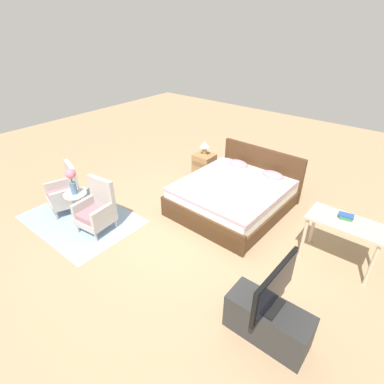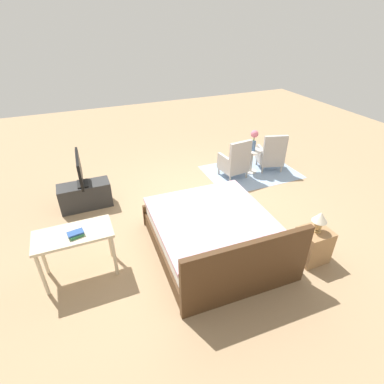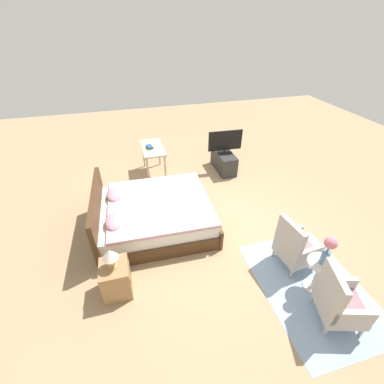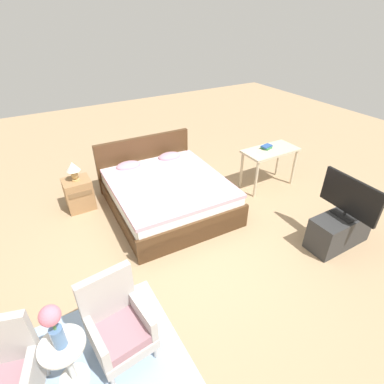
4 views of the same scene
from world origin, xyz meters
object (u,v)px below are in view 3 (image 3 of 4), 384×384
Objects in this scene: bed at (153,214)px; armchair_by_window_right at (295,247)px; table_lamp at (110,256)px; book_stack at (150,147)px; side_table at (318,272)px; tv_flatscreen at (225,141)px; armchair_by_window_left at (338,302)px; nightstand at (116,279)px; vanity_desk at (153,151)px; flower_vase at (329,248)px; tv_stand at (224,161)px.

bed is 2.36× the size of armchair_by_window_right.
armchair_by_window_right reaches higher than table_lamp.
book_stack is at bearing -16.45° from table_lamp.
bed is 2.93m from side_table.
tv_flatscreen is at bearing -96.44° from book_stack.
bed reaches higher than armchair_by_window_left.
nightstand is 0.63× the size of tv_flatscreen.
table_lamp is 3.47m from vanity_desk.
flower_vase is 3.77m from tv_flatscreen.
flower_vase is 2.96m from table_lamp.
table_lamp is 1.49× the size of book_stack.
tv_stand is at bearing -0.64° from armchair_by_window_left.
armchair_by_window_left is 1.93× the size of flower_vase.
side_table is 3.77m from tv_stand.
flower_vase is (0.00, 0.00, 0.50)m from side_table.
flower_vase is (-0.50, -0.07, 0.47)m from armchair_by_window_right.
book_stack is (0.21, 1.88, -0.02)m from tv_flatscreen.
armchair_by_window_left is at bearing -113.30° from table_lamp.
armchair_by_window_left is 4.26m from tv_stand.
table_lamp is 4.20m from tv_stand.
bed is at bearing 129.81° from tv_flatscreen.
armchair_by_window_right is 3.28m from tv_stand.
table_lamp is (0.72, 2.87, -0.10)m from flower_vase.
tv_stand is at bearing 0.35° from flower_vase.
tv_flatscreen reaches higher than armchair_by_window_right.
armchair_by_window_right is at bearing -153.55° from vanity_desk.
table_lamp reaches higher than vanity_desk.
armchair_by_window_right reaches higher than book_stack.
bed is 2.80m from tv_flatscreen.
armchair_by_window_right is 0.50m from side_table.
book_stack is (3.26, -0.96, 0.03)m from table_lamp.
flower_vase reaches higher than book_stack.
nightstand is at bearing -90.00° from table_lamp.
book_stack is at bearing 25.55° from flower_vase.
tv_stand is at bearing -98.07° from vanity_desk.
bed is 3.85× the size of side_table.
side_table is 1.18× the size of flower_vase.
bed is 2.09× the size of vanity_desk.
tv_flatscreen is at bearing -43.00° from table_lamp.
flower_vase is 3.01m from nightstand.
armchair_by_window_right is at bearing -94.60° from nightstand.
armchair_by_window_right is (-1.52, -2.06, 0.09)m from bed.
tv_flatscreen is (4.26, -0.05, 0.42)m from armchair_by_window_left.
table_lamp is at bearing 66.70° from armchair_by_window_left.
armchair_by_window_left is 1.00× the size of armchair_by_window_right.
side_table is 3.80m from tv_flatscreen.
armchair_by_window_right is 2.79× the size of table_lamp.
bed is at bearing 39.60° from armchair_by_window_left.
tv_flatscreen is (3.77, 0.02, -0.05)m from flower_vase.
nightstand is at bearing 66.69° from armchair_by_window_left.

